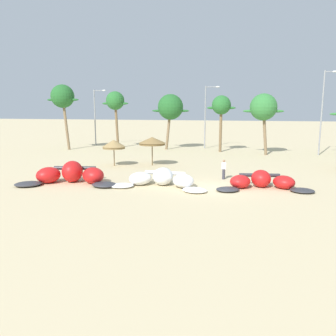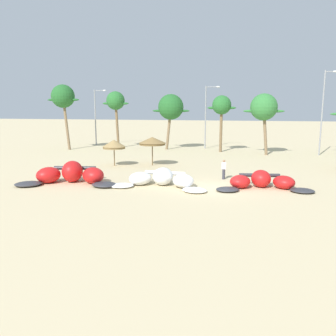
# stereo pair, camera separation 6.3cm
# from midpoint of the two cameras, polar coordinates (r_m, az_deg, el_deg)

# --- Properties ---
(ground_plane) EXTENTS (260.00, 260.00, 0.00)m
(ground_plane) POSITION_cam_midpoint_polar(r_m,az_deg,el_deg) (25.36, 7.72, -3.33)
(ground_plane) COLOR beige
(kite_far_left) EXTENTS (8.02, 4.42, 1.68)m
(kite_far_left) POSITION_cam_midpoint_polar(r_m,az_deg,el_deg) (27.74, -15.91, -1.12)
(kite_far_left) COLOR #333338
(kite_far_left) RESTS_ON ground
(kite_left) EXTENTS (7.70, 3.64, 1.33)m
(kite_left) POSITION_cam_midpoint_polar(r_m,az_deg,el_deg) (25.70, -1.17, -1.90)
(kite_left) COLOR white
(kite_left) RESTS_ON ground
(kite_left_of_center) EXTENTS (7.12, 3.78, 1.28)m
(kite_left_of_center) POSITION_cam_midpoint_polar(r_m,az_deg,el_deg) (25.94, 15.26, -2.19)
(kite_left_of_center) COLOR #333338
(kite_left_of_center) RESTS_ON ground
(beach_umbrella_near_van) EXTENTS (2.34, 2.34, 2.64)m
(beach_umbrella_near_van) POSITION_cam_midpoint_polar(r_m,az_deg,el_deg) (34.77, -9.05, 3.93)
(beach_umbrella_near_van) COLOR brown
(beach_umbrella_near_van) RESTS_ON ground
(beach_umbrella_middle) EXTENTS (2.74, 2.74, 2.89)m
(beach_umbrella_middle) POSITION_cam_midpoint_polar(r_m,az_deg,el_deg) (34.60, -2.71, 4.51)
(beach_umbrella_middle) COLOR brown
(beach_umbrella_middle) RESTS_ON ground
(person_near_kites) EXTENTS (0.36, 0.24, 1.62)m
(person_near_kites) POSITION_cam_midpoint_polar(r_m,az_deg,el_deg) (28.44, 9.18, -0.23)
(person_near_kites) COLOR #383842
(person_near_kites) RESTS_ON ground
(palm_leftmost) EXTENTS (4.76, 3.17, 8.90)m
(palm_leftmost) POSITION_cam_midpoint_polar(r_m,az_deg,el_deg) (49.98, -17.13, 11.19)
(palm_leftmost) COLOR #7F6647
(palm_leftmost) RESTS_ON ground
(palm_left) EXTENTS (3.95, 2.63, 8.08)m
(palm_left) POSITION_cam_midpoint_polar(r_m,az_deg,el_deg) (50.55, -8.80, 10.82)
(palm_left) COLOR brown
(palm_left) RESTS_ON ground
(palm_left_of_gap) EXTENTS (5.24, 3.49, 7.62)m
(palm_left_of_gap) POSITION_cam_midpoint_polar(r_m,az_deg,el_deg) (47.87, 0.37, 10.03)
(palm_left_of_gap) COLOR #7F6647
(palm_left_of_gap) RESTS_ON ground
(palm_center_left) EXTENTS (3.69, 2.46, 7.35)m
(palm_center_left) POSITION_cam_midpoint_polar(r_m,az_deg,el_deg) (45.74, 8.81, 10.11)
(palm_center_left) COLOR brown
(palm_center_left) RESTS_ON ground
(palm_center_right) EXTENTS (4.90, 3.27, 7.49)m
(palm_center_right) POSITION_cam_midpoint_polar(r_m,az_deg,el_deg) (43.89, 15.54, 9.64)
(palm_center_right) COLOR #7F6647
(palm_center_right) RESTS_ON ground
(lamppost_west) EXTENTS (1.98, 0.24, 8.46)m
(lamppost_west) POSITION_cam_midpoint_polar(r_m,az_deg,el_deg) (54.08, -11.93, 8.74)
(lamppost_west) COLOR gray
(lamppost_west) RESTS_ON ground
(lamppost_west_center) EXTENTS (2.04, 0.24, 8.77)m
(lamppost_west_center) POSITION_cam_midpoint_polar(r_m,az_deg,el_deg) (49.30, 6.37, 8.97)
(lamppost_west_center) COLOR gray
(lamppost_west_center) RESTS_ON ground
(lamppost_east_center) EXTENTS (1.46, 0.24, 10.13)m
(lamppost_east_center) POSITION_cam_midpoint_polar(r_m,az_deg,el_deg) (45.86, 24.28, 8.86)
(lamppost_east_center) COLOR gray
(lamppost_east_center) RESTS_ON ground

